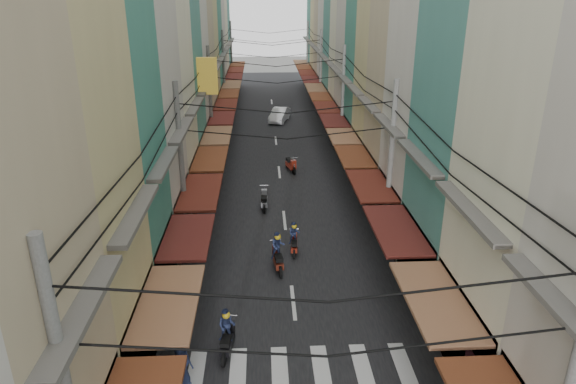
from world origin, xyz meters
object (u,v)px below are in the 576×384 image
object	(u,v)px
white_car	(279,121)
bicycle	(468,312)
traffic_sign	(437,292)
market_umbrella	(502,353)

from	to	relation	value
white_car	bicycle	bearing A→B (deg)	-63.42
traffic_sign	white_car	bearing A→B (deg)	97.15
white_car	market_umbrella	distance (m)	37.12
bicycle	traffic_sign	bearing A→B (deg)	148.80
bicycle	market_umbrella	xyz separation A→B (m)	(-1.11, -4.89, 2.01)
white_car	traffic_sign	size ratio (longest dim) A/B	1.50
bicycle	traffic_sign	distance (m)	3.60
white_car	traffic_sign	distance (m)	34.08
white_car	bicycle	distance (m)	32.44
traffic_sign	bicycle	bearing A→B (deg)	42.67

